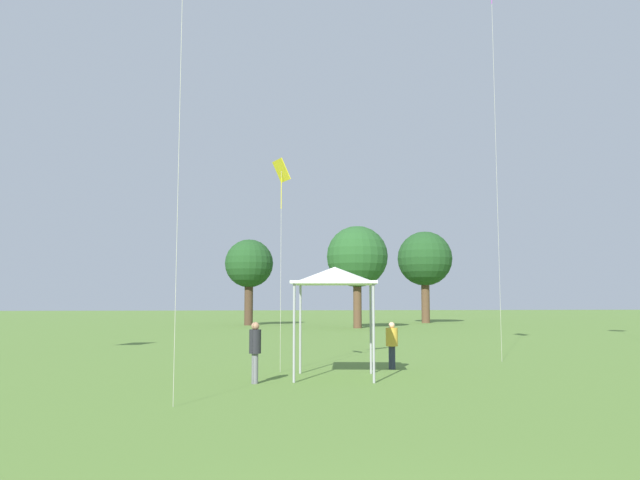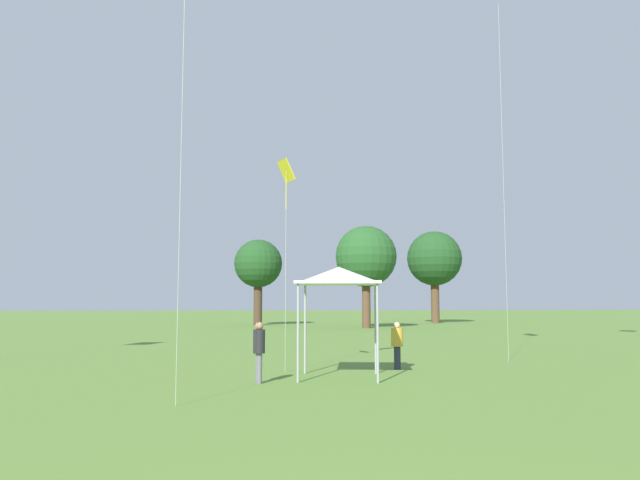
% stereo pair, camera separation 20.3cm
% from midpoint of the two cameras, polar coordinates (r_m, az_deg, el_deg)
% --- Properties ---
extents(person_standing_0, '(0.45, 0.45, 1.64)m').
position_cam_midpoint_polar(person_standing_0, '(17.13, -6.30, -9.66)').
color(person_standing_0, slate).
rests_on(person_standing_0, ground).
extents(person_standing_2, '(0.47, 0.47, 1.52)m').
position_cam_midpoint_polar(person_standing_2, '(20.71, 6.30, -9.22)').
color(person_standing_2, '#282D42').
rests_on(person_standing_2, ground).
extents(canopy_tent, '(2.79, 2.79, 3.21)m').
position_cam_midpoint_polar(canopy_tent, '(18.28, 1.02, -3.38)').
color(canopy_tent, white).
rests_on(canopy_tent, ground).
extents(kite_5, '(0.57, 0.81, 6.72)m').
position_cam_midpoint_polar(kite_5, '(20.12, -3.84, 5.71)').
color(kite_5, yellow).
rests_on(kite_5, ground).
extents(distant_tree_0, '(5.10, 5.10, 8.48)m').
position_cam_midpoint_polar(distant_tree_0, '(52.04, 3.31, -1.57)').
color(distant_tree_0, brown).
rests_on(distant_tree_0, ground).
extents(distant_tree_1, '(5.59, 5.59, 9.40)m').
position_cam_midpoint_polar(distant_tree_1, '(65.16, 9.48, -1.75)').
color(distant_tree_1, brown).
rests_on(distant_tree_1, ground).
extents(distant_tree_2, '(4.47, 4.47, 7.96)m').
position_cam_midpoint_polar(distant_tree_2, '(58.44, -6.60, -2.24)').
color(distant_tree_2, '#473323').
rests_on(distant_tree_2, ground).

